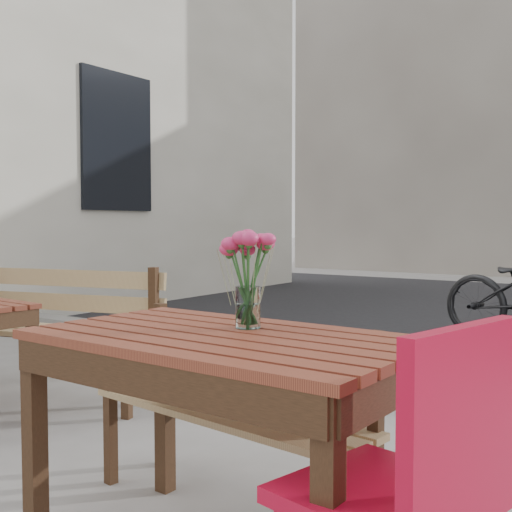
% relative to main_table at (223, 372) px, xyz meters
% --- Properties ---
extents(main_table, '(1.29, 0.79, 0.78)m').
position_rel_main_table_xyz_m(main_table, '(0.00, 0.00, 0.00)').
color(main_table, '#5B2518').
rests_on(main_table, ground).
extents(main_bench, '(1.30, 0.53, 0.78)m').
position_rel_main_table_xyz_m(main_bench, '(-0.22, 0.41, -0.18)').
color(main_bench, '#A18153').
rests_on(main_bench, ground).
extents(red_chair, '(0.54, 0.54, 0.91)m').
position_rel_main_table_xyz_m(red_chair, '(0.73, -0.21, -0.12)').
color(red_chair, '#BA0A29').
rests_on(red_chair, ground).
extents(main_vase, '(0.19, 0.19, 0.34)m').
position_rel_main_table_xyz_m(main_vase, '(0.00, 0.14, 0.34)').
color(main_vase, white).
rests_on(main_vase, main_table).
extents(second_bench, '(1.48, 0.75, 0.88)m').
position_rel_main_table_xyz_m(second_bench, '(-2.12, 1.05, -0.12)').
color(second_bench, '#A18153').
rests_on(second_bench, ground).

